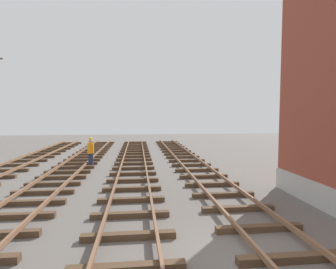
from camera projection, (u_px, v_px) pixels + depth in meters
name	position (u px, v px, depth m)	size (l,w,h in m)	color
ground_plane	(248.00, 265.00, 6.03)	(80.00, 80.00, 0.00)	#605B56
track_near_building	(291.00, 257.00, 6.13)	(2.50, 53.94, 0.32)	#4C3826
track_centre	(126.00, 267.00, 5.73)	(2.50, 53.94, 0.32)	#4C3826
track_worker_foreground	(91.00, 152.00, 17.34)	(0.40, 0.40, 1.87)	#262D4C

